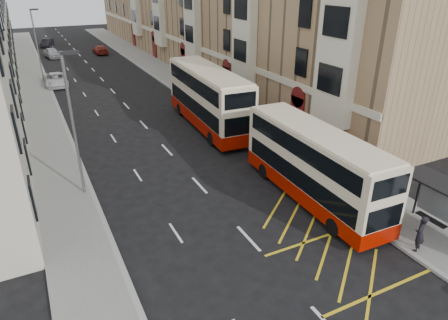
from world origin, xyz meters
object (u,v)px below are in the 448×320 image
pedestrian_far (391,203)px  white_van (56,80)px  double_decker_rear (208,98)px  car_silver (52,53)px  street_lamp_far (37,41)px  car_red (100,50)px  street_lamp_near (73,118)px  double_decker_front (314,165)px  car_dark (47,43)px  pedestrian_near (420,234)px

pedestrian_far → white_van: size_ratio=0.34×
double_decker_rear → car_silver: size_ratio=2.77×
street_lamp_far → car_silver: bearing=81.2°
white_van → car_red: (8.38, 18.32, -0.05)m
street_lamp_near → car_silver: (2.33, 45.11, -3.88)m
street_lamp_near → white_van: 27.40m
white_van → car_red: size_ratio=1.12×
double_decker_front → double_decker_rear: size_ratio=0.87×
double_decker_rear → car_silver: (-8.76, 38.04, -1.71)m
car_silver → car_dark: size_ratio=1.06×
street_lamp_far → double_decker_front: 38.12m
pedestrian_near → street_lamp_far: bearing=-96.5°
car_dark → car_red: bearing=-39.3°
double_decker_rear → car_red: size_ratio=2.69×
street_lamp_near → street_lamp_far: bearing=90.0°
double_decker_rear → double_decker_front: bearing=-85.8°
white_van → car_dark: (1.40, 29.38, -0.02)m
street_lamp_near → car_red: bearing=78.2°
car_dark → car_silver: bearing=-72.6°
pedestrian_near → car_silver: 58.41m
double_decker_front → pedestrian_far: (2.32, -3.54, -1.12)m
car_silver → street_lamp_near: bearing=-101.4°
car_silver → car_dark: (0.22, 11.35, -0.07)m
white_van → car_red: 20.15m
street_lamp_far → double_decker_front: street_lamp_far is taller
street_lamp_near → pedestrian_far: size_ratio=4.61×
double_decker_rear → white_van: double_decker_rear is taller
street_lamp_near → white_van: street_lamp_near is taller
pedestrian_near → car_silver: (-10.37, 57.48, -0.29)m
street_lamp_near → street_lamp_far: (0.00, 30.00, 0.00)m
double_decker_front → car_red: double_decker_front is taller
street_lamp_far → car_silver: size_ratio=1.81×
white_van → car_silver: bearing=88.5°
street_lamp_far → car_red: bearing=58.3°
street_lamp_far → car_red: street_lamp_far is taller
street_lamp_far → double_decker_rear: street_lamp_far is taller
car_silver → car_dark: bearing=80.5°
street_lamp_far → car_silver: street_lamp_far is taller
double_decker_rear → car_dark: 50.16m
double_decker_front → car_red: size_ratio=2.33×
car_dark → car_red: (6.97, -11.06, -0.03)m
pedestrian_near → car_silver: bearing=-102.9°
white_van → car_red: bearing=67.6°
street_lamp_near → pedestrian_far: 17.23m
double_decker_front → car_red: 51.77m
white_van → car_silver: car_silver is taller
pedestrian_far → car_dark: size_ratio=0.42×
car_red → street_lamp_near: bearing=76.7°
pedestrian_far → white_van: pedestrian_far is taller
pedestrian_far → car_dark: bearing=-54.5°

